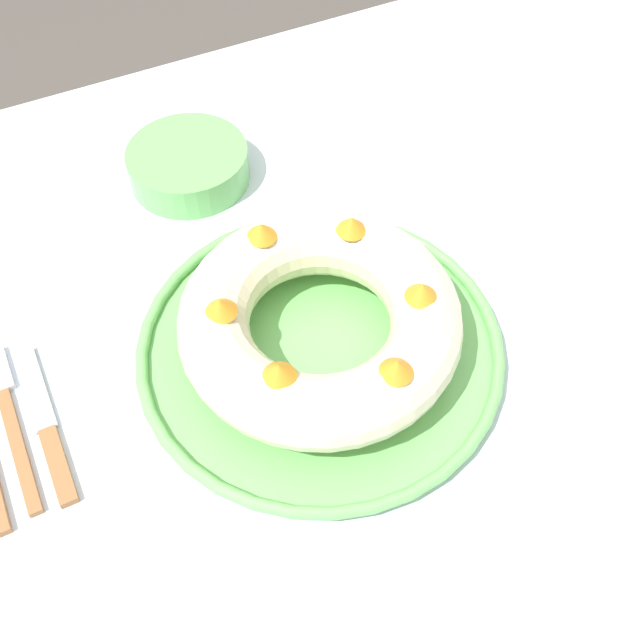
% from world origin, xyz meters
% --- Properties ---
extents(ground_plane, '(8.00, 8.00, 0.00)m').
position_xyz_m(ground_plane, '(0.00, 0.00, 0.00)').
color(ground_plane, '#4C4742').
extents(dining_table, '(1.42, 1.09, 0.75)m').
position_xyz_m(dining_table, '(0.00, 0.00, 0.66)').
color(dining_table, silver).
rests_on(dining_table, ground_plane).
extents(serving_dish, '(0.36, 0.36, 0.02)m').
position_xyz_m(serving_dish, '(-0.03, 0.02, 0.76)').
color(serving_dish, '#6BB760').
rests_on(serving_dish, dining_table).
extents(bundt_cake, '(0.27, 0.27, 0.08)m').
position_xyz_m(bundt_cake, '(-0.03, 0.02, 0.80)').
color(bundt_cake, beige).
rests_on(bundt_cake, serving_dish).
extents(fork, '(0.02, 0.19, 0.01)m').
position_xyz_m(fork, '(-0.32, 0.09, 0.75)').
color(fork, '#936038').
rests_on(fork, dining_table).
extents(cake_knife, '(0.02, 0.18, 0.01)m').
position_xyz_m(cake_knife, '(-0.29, 0.05, 0.75)').
color(cake_knife, '#936038').
rests_on(cake_knife, dining_table).
extents(side_bowl, '(0.14, 0.14, 0.04)m').
position_xyz_m(side_bowl, '(-0.06, 0.32, 0.77)').
color(side_bowl, '#6BB760').
rests_on(side_bowl, dining_table).
extents(napkin, '(0.14, 0.11, 0.00)m').
position_xyz_m(napkin, '(0.24, -0.03, 0.75)').
color(napkin, white).
rests_on(napkin, dining_table).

